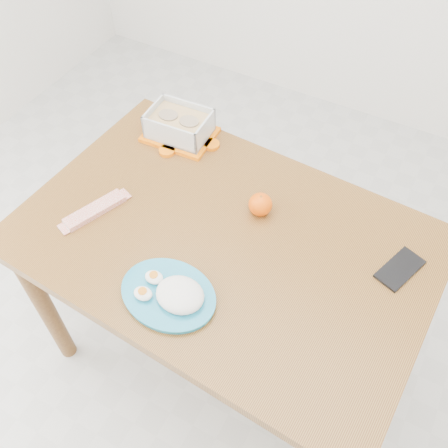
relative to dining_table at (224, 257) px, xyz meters
The scene contains 7 objects.
ground 0.65m from the dining_table, 156.57° to the right, with size 3.50×3.50×0.00m, color #B7B7B2.
dining_table is the anchor object (origin of this frame).
food_container 0.49m from the dining_table, 137.46° to the left, with size 0.24×0.19×0.10m.
orange_fruit 0.20m from the dining_table, 69.74° to the left, with size 0.07×0.07×0.07m, color #F03304.
rice_plate 0.27m from the dining_table, 95.38° to the right, with size 0.27×0.27×0.07m.
candy_bar 0.41m from the dining_table, 165.36° to the right, with size 0.19×0.05×0.02m, color red.
smartphone 0.50m from the dining_table, 15.28° to the left, with size 0.07×0.14×0.01m, color black.
Camera 1 is at (0.47, -0.74, 1.89)m, focal length 40.00 mm.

